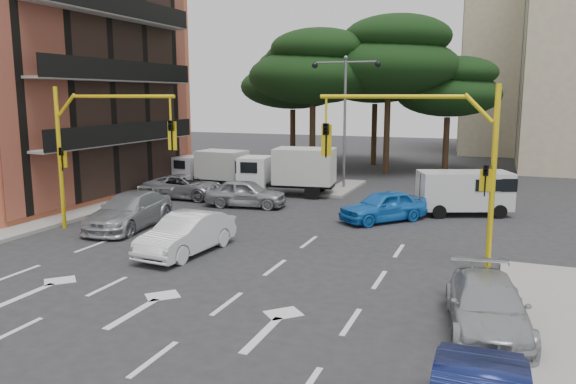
% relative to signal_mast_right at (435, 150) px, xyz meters
% --- Properties ---
extents(ground, '(120.00, 120.00, 0.00)m').
position_rel_signal_mast_right_xyz_m(ground, '(-6.80, -1.99, -3.88)').
color(ground, '#28282B').
rests_on(ground, ground).
extents(median_strip, '(1.40, 6.00, 0.15)m').
position_rel_signal_mast_right_xyz_m(median_strip, '(-6.80, 14.01, -3.81)').
color(median_strip, gray).
rests_on(median_strip, ground).
extents(apartment_orange, '(15.19, 16.15, 13.70)m').
position_rel_signal_mast_right_xyz_m(apartment_orange, '(-24.76, 6.01, 2.97)').
color(apartment_orange, '#BE673B').
rests_on(apartment_orange, ground).
extents(apartment_beige_far, '(16.20, 12.15, 16.70)m').
position_rel_signal_mast_right_xyz_m(apartment_beige_far, '(6.15, 42.01, 4.47)').
color(apartment_beige_far, '#BBA68C').
rests_on(apartment_beige_far, ground).
extents(pine_left_near, '(9.15, 9.15, 10.23)m').
position_rel_signal_mast_right_xyz_m(pine_left_near, '(-10.75, 19.96, 3.72)').
color(pine_left_near, '#382616').
rests_on(pine_left_near, ground).
extents(pine_center, '(9.98, 9.98, 11.16)m').
position_rel_signal_mast_right_xyz_m(pine_center, '(-5.75, 21.96, 4.41)').
color(pine_center, '#382616').
rests_on(pine_center, ground).
extents(pine_left_far, '(8.32, 8.32, 9.30)m').
position_rel_signal_mast_right_xyz_m(pine_left_far, '(-13.75, 23.96, 3.03)').
color(pine_left_far, '#382616').
rests_on(pine_left_far, ground).
extents(pine_right, '(7.49, 7.49, 8.37)m').
position_rel_signal_mast_right_xyz_m(pine_right, '(-1.75, 23.96, 2.33)').
color(pine_right, '#382616').
rests_on(pine_right, ground).
extents(pine_back, '(9.15, 9.15, 10.23)m').
position_rel_signal_mast_right_xyz_m(pine_back, '(-7.75, 26.96, 3.72)').
color(pine_back, '#382616').
rests_on(pine_back, ground).
extents(signal_mast_right, '(5.79, 0.37, 6.00)m').
position_rel_signal_mast_right_xyz_m(signal_mast_right, '(0.00, 0.00, 0.00)').
color(signal_mast_right, yellow).
rests_on(signal_mast_right, ground).
extents(signal_mast_left, '(5.79, 0.37, 6.00)m').
position_rel_signal_mast_right_xyz_m(signal_mast_left, '(-13.61, 0.00, 0.00)').
color(signal_mast_left, yellow).
rests_on(signal_mast_left, ground).
extents(street_lamp_center, '(4.16, 0.36, 7.77)m').
position_rel_signal_mast_right_xyz_m(street_lamp_center, '(-6.80, 14.01, 1.54)').
color(street_lamp_center, slate).
rests_on(street_lamp_center, median_strip).
extents(car_white_hatch, '(1.91, 4.52, 1.45)m').
position_rel_signal_mast_right_xyz_m(car_white_hatch, '(-8.42, -1.53, -3.16)').
color(car_white_hatch, silver).
rests_on(car_white_hatch, ground).
extents(car_blue_compact, '(3.99, 4.18, 1.41)m').
position_rel_signal_mast_right_xyz_m(car_blue_compact, '(-2.84, 6.17, -3.18)').
color(car_blue_compact, blue).
rests_on(car_blue_compact, ground).
extents(car_silver_wagon, '(2.56, 5.29, 1.48)m').
position_rel_signal_mast_right_xyz_m(car_silver_wagon, '(-12.81, 1.09, -3.14)').
color(car_silver_wagon, '#A6A9AE').
rests_on(car_silver_wagon, ground).
extents(car_silver_cross_a, '(4.69, 2.22, 1.29)m').
position_rel_signal_mast_right_xyz_m(car_silver_cross_a, '(-14.24, 8.02, -3.24)').
color(car_silver_cross_a, '#94959B').
rests_on(car_silver_cross_a, ground).
extents(car_silver_cross_b, '(4.33, 2.19, 1.41)m').
position_rel_signal_mast_right_xyz_m(car_silver_cross_b, '(-10.06, 7.01, -3.18)').
color(car_silver_cross_b, '#9DA0A5').
rests_on(car_silver_cross_b, ground).
extents(car_silver_parked, '(2.40, 4.63, 1.28)m').
position_rel_signal_mast_right_xyz_m(car_silver_parked, '(1.90, -4.89, -3.24)').
color(car_silver_parked, '#A2A5AA').
rests_on(car_silver_parked, ground).
extents(van_white, '(4.64, 3.33, 2.11)m').
position_rel_signal_mast_right_xyz_m(van_white, '(0.46, 9.01, -2.83)').
color(van_white, silver).
rests_on(van_white, ground).
extents(box_truck_a, '(4.81, 2.33, 2.30)m').
position_rel_signal_mast_right_xyz_m(box_truck_a, '(-14.81, 12.01, -2.73)').
color(box_truck_a, silver).
rests_on(box_truck_a, ground).
extents(box_truck_b, '(5.75, 3.00, 2.71)m').
position_rel_signal_mast_right_xyz_m(box_truck_b, '(-9.31, 11.01, -2.53)').
color(box_truck_b, white).
rests_on(box_truck_b, ground).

